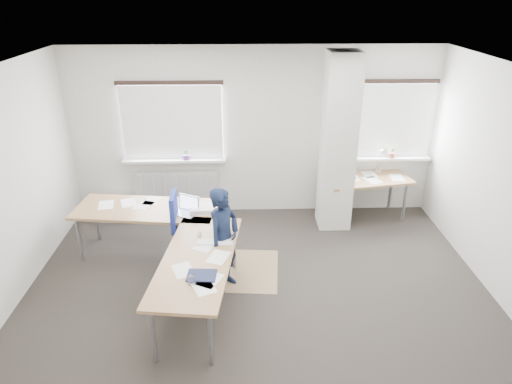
{
  "coord_description": "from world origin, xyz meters",
  "views": [
    {
      "loc": [
        -0.17,
        -4.7,
        3.64
      ],
      "look_at": [
        0.0,
        0.9,
        1.07
      ],
      "focal_mm": 32.0,
      "sensor_mm": 36.0,
      "label": 1
    }
  ],
  "objects_px": {
    "desk_main": "(173,232)",
    "task_chair": "(191,244)",
    "desk_side": "(366,180)",
    "person": "(224,240)"
  },
  "relations": [
    {
      "from": "desk_main",
      "to": "task_chair",
      "type": "xyz_separation_m",
      "value": [
        0.17,
        0.35,
        -0.39
      ]
    },
    {
      "from": "desk_side",
      "to": "task_chair",
      "type": "relative_size",
      "value": 1.39
    },
    {
      "from": "desk_main",
      "to": "task_chair",
      "type": "bearing_deg",
      "value": 70.58
    },
    {
      "from": "desk_main",
      "to": "person",
      "type": "bearing_deg",
      "value": -11.5
    },
    {
      "from": "desk_main",
      "to": "desk_side",
      "type": "height_order",
      "value": "desk_side"
    },
    {
      "from": "task_chair",
      "to": "person",
      "type": "bearing_deg",
      "value": -50.13
    },
    {
      "from": "desk_side",
      "to": "task_chair",
      "type": "distance_m",
      "value": 3.1
    },
    {
      "from": "desk_main",
      "to": "desk_side",
      "type": "bearing_deg",
      "value": 36.17
    },
    {
      "from": "task_chair",
      "to": "person",
      "type": "distance_m",
      "value": 0.86
    },
    {
      "from": "desk_side",
      "to": "task_chair",
      "type": "height_order",
      "value": "desk_side"
    }
  ]
}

